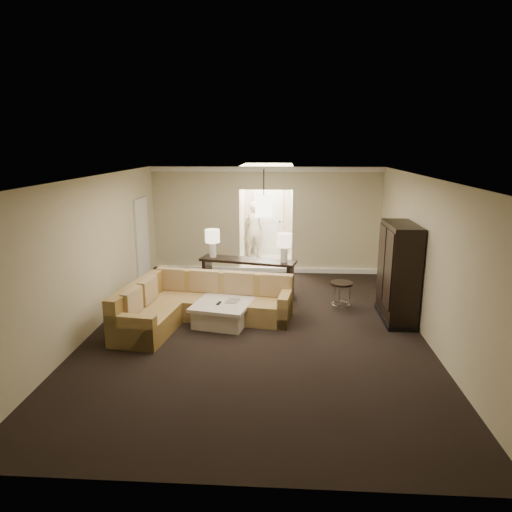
# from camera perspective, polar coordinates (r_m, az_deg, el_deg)

# --- Properties ---
(ground) EXTENTS (8.00, 8.00, 0.00)m
(ground) POSITION_cam_1_polar(r_m,az_deg,el_deg) (8.60, 0.09, -9.18)
(ground) COLOR black
(ground) RESTS_ON ground
(wall_back) EXTENTS (6.00, 0.04, 2.80)m
(wall_back) POSITION_cam_1_polar(r_m,az_deg,el_deg) (12.07, 1.23, 4.49)
(wall_back) COLOR #C5BD95
(wall_back) RESTS_ON ground
(wall_front) EXTENTS (6.00, 0.04, 2.80)m
(wall_front) POSITION_cam_1_polar(r_m,az_deg,el_deg) (4.39, -3.10, -12.76)
(wall_front) COLOR #C5BD95
(wall_front) RESTS_ON ground
(wall_left) EXTENTS (0.04, 8.00, 2.80)m
(wall_left) POSITION_cam_1_polar(r_m,az_deg,el_deg) (8.85, -19.69, 0.20)
(wall_left) COLOR #C5BD95
(wall_left) RESTS_ON ground
(wall_right) EXTENTS (0.04, 8.00, 2.80)m
(wall_right) POSITION_cam_1_polar(r_m,az_deg,el_deg) (8.52, 20.67, -0.38)
(wall_right) COLOR #C5BD95
(wall_right) RESTS_ON ground
(ceiling) EXTENTS (6.00, 8.00, 0.02)m
(ceiling) POSITION_cam_1_polar(r_m,az_deg,el_deg) (7.93, 0.10, 9.77)
(ceiling) COLOR white
(ceiling) RESTS_ON wall_back
(crown_molding) EXTENTS (6.00, 0.10, 0.12)m
(crown_molding) POSITION_cam_1_polar(r_m,az_deg,el_deg) (11.87, 1.26, 10.80)
(crown_molding) COLOR white
(crown_molding) RESTS_ON wall_back
(baseboard) EXTENTS (6.00, 0.10, 0.12)m
(baseboard) POSITION_cam_1_polar(r_m,az_deg,el_deg) (12.31, 1.19, -1.71)
(baseboard) COLOR white
(baseboard) RESTS_ON ground
(side_door) EXTENTS (0.05, 0.90, 2.10)m
(side_door) POSITION_cam_1_polar(r_m,az_deg,el_deg) (11.47, -14.03, 1.81)
(side_door) COLOR white
(side_door) RESTS_ON ground
(foyer) EXTENTS (1.44, 2.02, 2.80)m
(foyer) POSITION_cam_1_polar(r_m,az_deg,el_deg) (13.41, 1.46, 5.00)
(foyer) COLOR beige
(foyer) RESTS_ON ground
(sectional_sofa) EXTENTS (3.18, 2.42, 0.87)m
(sectional_sofa) POSITION_cam_1_polar(r_m,az_deg,el_deg) (8.93, -7.54, -6.02)
(sectional_sofa) COLOR brown
(sectional_sofa) RESTS_ON ground
(coffee_table) EXTENTS (1.23, 1.23, 0.43)m
(coffee_table) POSITION_cam_1_polar(r_m,az_deg,el_deg) (8.83, -4.20, -7.10)
(coffee_table) COLOR silver
(coffee_table) RESTS_ON ground
(console_table) EXTENTS (2.22, 0.95, 0.84)m
(console_table) POSITION_cam_1_polar(r_m,az_deg,el_deg) (10.34, -1.05, -2.24)
(console_table) COLOR black
(console_table) RESTS_ON ground
(armoire) EXTENTS (0.57, 1.33, 1.91)m
(armoire) POSITION_cam_1_polar(r_m,az_deg,el_deg) (9.22, 17.33, -2.22)
(armoire) COLOR black
(armoire) RESTS_ON ground
(drink_table) EXTENTS (0.47, 0.47, 0.58)m
(drink_table) POSITION_cam_1_polar(r_m,az_deg,el_deg) (9.64, 10.61, -4.19)
(drink_table) COLOR black
(drink_table) RESTS_ON ground
(table_lamp_left) EXTENTS (0.33, 0.33, 0.64)m
(table_lamp_left) POSITION_cam_1_polar(r_m,az_deg,el_deg) (10.42, -5.47, 2.16)
(table_lamp_left) COLOR silver
(table_lamp_left) RESTS_ON console_table
(table_lamp_right) EXTENTS (0.33, 0.33, 0.64)m
(table_lamp_right) POSITION_cam_1_polar(r_m,az_deg,el_deg) (9.94, 3.55, 1.63)
(table_lamp_right) COLOR silver
(table_lamp_right) RESTS_ON console_table
(pendant_light) EXTENTS (0.38, 0.38, 1.09)m
(pendant_light) POSITION_cam_1_polar(r_m,az_deg,el_deg) (10.70, 0.96, 6.28)
(pendant_light) COLOR black
(pendant_light) RESTS_ON ceiling
(person) EXTENTS (0.75, 0.57, 1.88)m
(person) POSITION_cam_1_polar(r_m,az_deg,el_deg) (13.74, -0.33, 3.71)
(person) COLOR beige
(person) RESTS_ON ground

